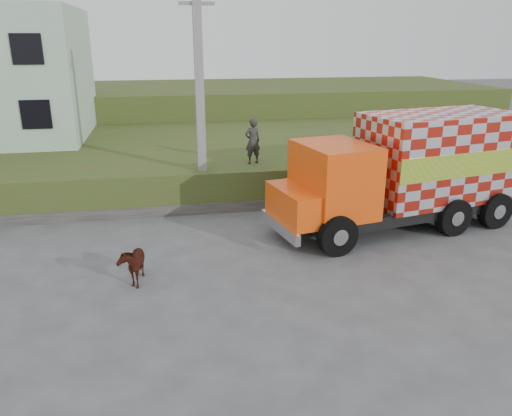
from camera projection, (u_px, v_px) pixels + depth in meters
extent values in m
plane|color=#474749|center=(251.00, 256.00, 14.72)|extent=(120.00, 120.00, 0.00)
cube|color=#2D531B|center=(214.00, 157.00, 23.78)|extent=(40.00, 12.00, 1.50)
cube|color=#2D531B|center=(196.00, 108.00, 34.70)|extent=(40.00, 12.00, 3.00)
cube|color=#595651|center=(177.00, 209.00, 18.21)|extent=(16.00, 0.50, 0.40)
cube|color=gray|center=(200.00, 101.00, 17.53)|extent=(0.30, 0.30, 8.00)
cube|color=gray|center=(196.00, 3.00, 16.50)|extent=(1.20, 0.12, 0.12)
cube|color=black|center=(401.00, 206.00, 16.87)|extent=(7.89, 3.86, 0.39)
cube|color=#E8470C|center=(334.00, 179.00, 15.54)|extent=(2.46, 2.90, 2.22)
cube|color=#E8470C|center=(297.00, 204.00, 15.30)|extent=(1.54, 2.50, 1.00)
cube|color=silver|center=(438.00, 156.00, 16.82)|extent=(5.53, 3.61, 2.89)
cube|color=yellow|center=(468.00, 165.00, 15.63)|extent=(5.02, 1.04, 0.78)
cube|color=yellow|center=(412.00, 148.00, 18.01)|extent=(5.02, 1.04, 0.78)
cube|color=silver|center=(280.00, 227.00, 15.32)|extent=(0.66, 2.54, 0.33)
cylinder|color=black|center=(337.00, 235.00, 14.65)|extent=(1.27, 0.62, 1.22)
cylinder|color=black|center=(298.00, 209.00, 16.89)|extent=(1.27, 0.62, 1.22)
cylinder|color=black|center=(453.00, 217.00, 16.17)|extent=(1.27, 0.62, 1.22)
cylinder|color=black|center=(404.00, 195.00, 18.42)|extent=(1.27, 0.62, 1.22)
cylinder|color=black|center=(495.00, 210.00, 16.80)|extent=(1.27, 0.62, 1.22)
cylinder|color=black|center=(442.00, 190.00, 19.05)|extent=(1.27, 0.62, 1.22)
imported|color=#33120C|center=(132.00, 263.00, 13.03)|extent=(0.70, 1.32, 1.08)
imported|color=#2B2826|center=(253.00, 141.00, 19.08)|extent=(0.72, 0.57, 1.74)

